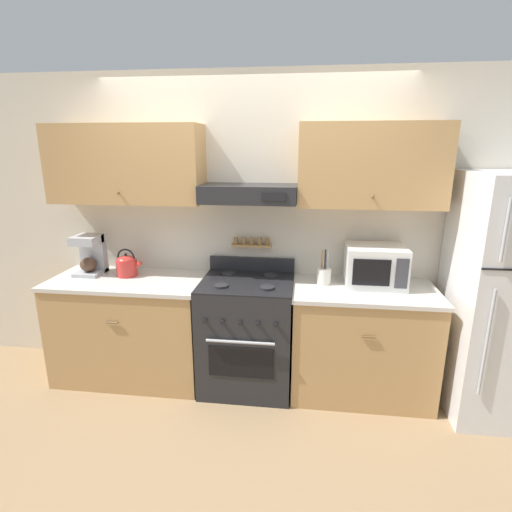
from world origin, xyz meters
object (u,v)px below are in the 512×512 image
object	(u,v)px
utensil_crock	(324,275)
tea_kettle	(127,265)
refrigerator	(512,298)
coffee_maker	(91,254)
microwave	(375,266)
stove_range	(247,333)

from	to	relation	value
utensil_crock	tea_kettle	bearing A→B (deg)	-180.00
refrigerator	coffee_maker	distance (m)	3.34
microwave	tea_kettle	bearing A→B (deg)	-179.50
stove_range	microwave	distance (m)	1.17
tea_kettle	refrigerator	bearing A→B (deg)	-2.85
stove_range	microwave	size ratio (longest dim) A/B	2.27
tea_kettle	utensil_crock	size ratio (longest dim) A/B	0.84
coffee_maker	microwave	distance (m)	2.38
refrigerator	microwave	xyz separation A→B (m)	(-0.95, 0.17, 0.16)
coffee_maker	stove_range	bearing A→B (deg)	-4.97
stove_range	refrigerator	xyz separation A→B (m)	(1.96, -0.06, 0.43)
tea_kettle	microwave	size ratio (longest dim) A/B	0.52
stove_range	microwave	xyz separation A→B (m)	(1.00, 0.11, 0.59)
stove_range	utensil_crock	size ratio (longest dim) A/B	3.68
refrigerator	coffee_maker	size ratio (longest dim) A/B	5.29
coffee_maker	microwave	size ratio (longest dim) A/B	0.74
coffee_maker	utensil_crock	distance (m)	1.99
stove_range	refrigerator	bearing A→B (deg)	-1.79
coffee_maker	tea_kettle	bearing A→B (deg)	-5.33
refrigerator	microwave	distance (m)	0.98
tea_kettle	microwave	xyz separation A→B (m)	(2.05, 0.02, 0.06)
tea_kettle	coffee_maker	distance (m)	0.35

